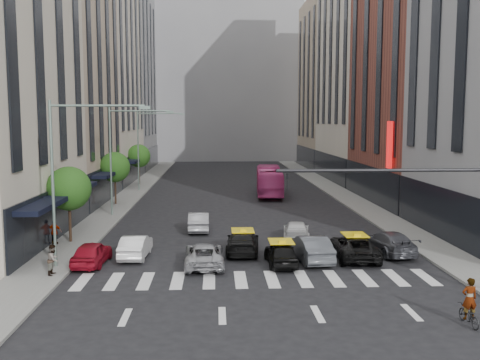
{
  "coord_description": "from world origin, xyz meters",
  "views": [
    {
      "loc": [
        -2.25,
        -24.93,
        8.07
      ],
      "look_at": [
        -0.57,
        11.43,
        4.0
      ],
      "focal_mm": 40.0,
      "sensor_mm": 36.0,
      "label": 1
    }
  ],
  "objects": [
    {
      "name": "car_white_front",
      "position": [
        -7.0,
        6.25,
        0.67
      ],
      "size": [
        1.57,
        4.12,
        1.34
      ],
      "primitive_type": "imported",
      "rotation": [
        0.0,
        0.0,
        3.1
      ],
      "color": "white",
      "rests_on": "ground"
    },
    {
      "name": "building_right_b",
      "position": [
        17.0,
        27.0,
        13.0
      ],
      "size": [
        8.0,
        18.0,
        26.0
      ],
      "primitive_type": "cube",
      "color": "brown",
      "rests_on": "ground"
    },
    {
      "name": "motorcycle",
      "position": [
        7.73,
        -4.98,
        0.41
      ],
      "size": [
        0.6,
        1.57,
        0.82
      ],
      "primitive_type": "imported",
      "rotation": [
        0.0,
        0.0,
        3.18
      ],
      "color": "black",
      "rests_on": "ground"
    },
    {
      "name": "building_right_d",
      "position": [
        17.0,
        65.0,
        14.0
      ],
      "size": [
        8.0,
        18.0,
        28.0
      ],
      "primitive_type": "cube",
      "color": "tan",
      "rests_on": "ground"
    },
    {
      "name": "taxi_right",
      "position": [
        5.87,
        5.4,
        0.7
      ],
      "size": [
        2.59,
        5.15,
        1.4
      ],
      "primitive_type": "imported",
      "rotation": [
        0.0,
        0.0,
        3.09
      ],
      "color": "black",
      "rests_on": "ground"
    },
    {
      "name": "tree_mid",
      "position": [
        -11.8,
        26.0,
        3.65
      ],
      "size": [
        2.88,
        2.88,
        4.95
      ],
      "color": "black",
      "rests_on": "sidewalk_left"
    },
    {
      "name": "sidewalk_left",
      "position": [
        -11.5,
        30.0,
        0.07
      ],
      "size": [
        3.0,
        96.0,
        0.15
      ],
      "primitive_type": "cube",
      "color": "slate",
      "rests_on": "ground"
    },
    {
      "name": "building_left_d",
      "position": [
        -17.0,
        65.0,
        15.0
      ],
      "size": [
        8.0,
        18.0,
        30.0
      ],
      "primitive_type": "cube",
      "color": "gray",
      "rests_on": "ground"
    },
    {
      "name": "car_red",
      "position": [
        -9.2,
        4.67,
        0.67
      ],
      "size": [
        1.79,
        4.03,
        1.35
      ],
      "primitive_type": "imported",
      "rotation": [
        0.0,
        0.0,
        3.09
      ],
      "color": "maroon",
      "rests_on": "ground"
    },
    {
      "name": "car_silver",
      "position": [
        -2.9,
        4.2,
        0.64
      ],
      "size": [
        2.23,
        4.67,
        1.29
      ],
      "primitive_type": "imported",
      "rotation": [
        0.0,
        0.0,
        3.16
      ],
      "color": "#A1A2A6",
      "rests_on": "ground"
    },
    {
      "name": "pedestrian_far",
      "position": [
        -12.6,
        9.28,
        0.94
      ],
      "size": [
        0.95,
        0.45,
        1.58
      ],
      "primitive_type": "imported",
      "rotation": [
        0.0,
        0.0,
        3.08
      ],
      "color": "gray",
      "rests_on": "sidewalk_left"
    },
    {
      "name": "building_left_c",
      "position": [
        -17.0,
        46.0,
        18.0
      ],
      "size": [
        8.0,
        20.0,
        36.0
      ],
      "primitive_type": "cube",
      "color": "beige",
      "rests_on": "ground"
    },
    {
      "name": "sidewalk_right",
      "position": [
        11.5,
        30.0,
        0.07
      ],
      "size": [
        3.0,
        96.0,
        0.15
      ],
      "primitive_type": "cube",
      "color": "slate",
      "rests_on": "ground"
    },
    {
      "name": "ground",
      "position": [
        0.0,
        0.0,
        0.0
      ],
      "size": [
        160.0,
        160.0,
        0.0
      ],
      "primitive_type": "plane",
      "color": "black",
      "rests_on": "ground"
    },
    {
      "name": "liberty_sign",
      "position": [
        12.6,
        20.0,
        6.0
      ],
      "size": [
        0.3,
        0.7,
        4.0
      ],
      "color": "red",
      "rests_on": "ground"
    },
    {
      "name": "car_grey_mid",
      "position": [
        3.23,
        5.02,
        0.75
      ],
      "size": [
        2.05,
        4.71,
        1.51
      ],
      "primitive_type": "imported",
      "rotation": [
        0.0,
        0.0,
        3.24
      ],
      "color": "#484C51",
      "rests_on": "ground"
    },
    {
      "name": "building_left_b",
      "position": [
        -17.0,
        28.0,
        12.0
      ],
      "size": [
        8.0,
        16.0,
        24.0
      ],
      "primitive_type": "cube",
      "color": "tan",
      "rests_on": "ground"
    },
    {
      "name": "car_row2_right",
      "position": [
        3.24,
        10.7,
        0.61
      ],
      "size": [
        2.25,
        4.4,
        1.22
      ],
      "primitive_type": "imported",
      "rotation": [
        0.0,
        0.0,
        3.01
      ],
      "color": "silver",
      "rests_on": "ground"
    },
    {
      "name": "rider",
      "position": [
        7.73,
        -4.98,
        1.66
      ],
      "size": [
        0.63,
        0.42,
        1.68
      ],
      "primitive_type": "imported",
      "rotation": [
        0.0,
        0.0,
        3.18
      ],
      "color": "gray",
      "rests_on": "motorcycle"
    },
    {
      "name": "car_row2_left",
      "position": [
        -3.5,
        13.72,
        0.69
      ],
      "size": [
        1.54,
        4.24,
        1.39
      ],
      "primitive_type": "imported",
      "rotation": [
        0.0,
        0.0,
        3.16
      ],
      "color": "#A5A5AB",
      "rests_on": "ground"
    },
    {
      "name": "streetlamp_mid",
      "position": [
        -10.04,
        20.0,
        5.9
      ],
      "size": [
        5.38,
        0.25,
        9.0
      ],
      "color": "gray",
      "rests_on": "sidewalk_left"
    },
    {
      "name": "bus",
      "position": [
        3.58,
        32.5,
        1.53
      ],
      "size": [
        3.31,
        11.16,
        3.07
      ],
      "primitive_type": "imported",
      "rotation": [
        0.0,
        0.0,
        3.07
      ],
      "color": "#D73F8C",
      "rests_on": "ground"
    },
    {
      "name": "taxi_left",
      "position": [
        -0.61,
        6.99,
        0.69
      ],
      "size": [
        2.32,
        4.92,
        1.39
      ],
      "primitive_type": "imported",
      "rotation": [
        0.0,
        0.0,
        3.06
      ],
      "color": "black",
      "rests_on": "ground"
    },
    {
      "name": "traffic_signal",
      "position": [
        7.69,
        -1.0,
        4.47
      ],
      "size": [
        10.1,
        0.2,
        6.0
      ],
      "color": "black",
      "rests_on": "ground"
    },
    {
      "name": "pedestrian_near",
      "position": [
        -10.63,
        2.36,
        0.94
      ],
      "size": [
        0.66,
        0.82,
        1.58
      ],
      "primitive_type": "imported",
      "rotation": [
        0.0,
        0.0,
        1.49
      ],
      "color": "gray",
      "rests_on": "sidewalk_left"
    },
    {
      "name": "tree_near",
      "position": [
        -11.8,
        10.0,
        3.65
      ],
      "size": [
        2.88,
        2.88,
        4.95
      ],
      "color": "black",
      "rests_on": "sidewalk_left"
    },
    {
      "name": "streetlamp_far",
      "position": [
        -10.04,
        36.0,
        5.9
      ],
      "size": [
        5.38,
        0.25,
        9.0
      ],
      "color": "gray",
      "rests_on": "sidewalk_left"
    },
    {
      "name": "streetlamp_near",
      "position": [
        -10.04,
        4.0,
        5.9
      ],
      "size": [
        5.38,
        0.25,
        9.0
      ],
      "color": "gray",
      "rests_on": "sidewalk_left"
    },
    {
      "name": "building_right_c",
      "position": [
        17.0,
        46.0,
        20.0
      ],
      "size": [
        8.0,
        20.0,
        40.0
      ],
      "primitive_type": "cube",
      "color": "beige",
      "rests_on": "ground"
    },
    {
      "name": "taxi_center",
      "position": [
        1.39,
        4.17,
        0.66
      ],
      "size": [
        1.69,
        3.95,
        1.33
      ],
      "primitive_type": "imported",
      "rotation": [
        0.0,
        0.0,
        3.17
      ],
      "color": "black",
      "rests_on": "ground"
    },
    {
      "name": "building_far",
      "position": [
        0.0,
        85.0,
        18.0
      ],
      "size": [
        30.0,
        10.0,
        36.0
      ],
      "primitive_type": "cube",
      "color": "gray",
      "rests_on": "ground"
    },
    {
      "name": "car_grey_curb",
      "position": [
        8.25,
        6.39,
        0.69
      ],
      "size": [
        2.53,
        4.99,
        1.39
      ],
      "primitive_type": "imported",
      "rotation": [
        0.0,
        0.0,
        3.27
      ],
      "color": "#404147",
      "rests_on": "ground"
    },
    {
      "name": "tree_far",
      "position": [
        -11.8,
        42.0,
        3.65
      ],
      "size": [
        2.88,
        2.88,
        4.95
      ],
      "color": "black",
      "rests_on": "sidewalk_left"
    }
  ]
}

